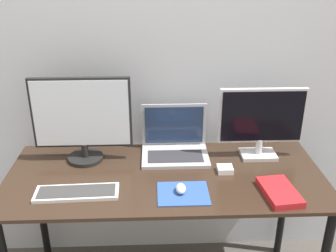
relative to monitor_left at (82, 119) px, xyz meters
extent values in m
cube|color=silver|center=(0.42, 0.23, 0.24)|extent=(7.00, 0.05, 2.50)
cube|color=#332319|center=(0.42, -0.17, -0.25)|extent=(1.58, 0.68, 0.02)
cylinder|color=black|center=(-0.32, 0.12, -0.63)|extent=(0.04, 0.04, 0.76)
cylinder|color=black|center=(1.16, 0.12, -0.63)|extent=(0.04, 0.04, 0.76)
cylinder|color=black|center=(0.00, 0.00, -0.23)|extent=(0.19, 0.19, 0.02)
cylinder|color=black|center=(0.00, 0.00, -0.18)|extent=(0.04, 0.04, 0.07)
cube|color=black|center=(0.00, 0.00, 0.03)|extent=(0.51, 0.02, 0.37)
cube|color=silver|center=(0.00, -0.01, 0.03)|extent=(0.48, 0.01, 0.35)
cube|color=silver|center=(0.93, 0.00, -0.23)|extent=(0.19, 0.13, 0.02)
cylinder|color=silver|center=(0.93, 0.00, -0.18)|extent=(0.04, 0.04, 0.08)
cube|color=silver|center=(0.93, 0.00, 0.00)|extent=(0.45, 0.02, 0.30)
cube|color=black|center=(0.93, -0.01, 0.00)|extent=(0.43, 0.01, 0.27)
cube|color=#ADADB2|center=(0.48, 0.00, -0.23)|extent=(0.36, 0.25, 0.02)
cube|color=#2D2D33|center=(0.48, -0.02, -0.22)|extent=(0.29, 0.14, 0.00)
cube|color=#ADADB2|center=(0.48, 0.13, -0.10)|extent=(0.36, 0.01, 0.24)
cube|color=#1E2D4C|center=(0.48, 0.12, -0.10)|extent=(0.32, 0.00, 0.21)
cube|color=silver|center=(0.01, -0.33, -0.23)|extent=(0.39, 0.14, 0.02)
cube|color=#383838|center=(0.01, -0.33, -0.22)|extent=(0.35, 0.11, 0.00)
cube|color=#2D519E|center=(0.50, -0.35, -0.23)|extent=(0.24, 0.20, 0.00)
ellipsoid|color=silver|center=(0.49, -0.34, -0.21)|extent=(0.05, 0.08, 0.04)
cube|color=red|center=(0.93, -0.37, -0.22)|extent=(0.17, 0.25, 0.03)
cube|color=white|center=(0.93, -0.37, -0.22)|extent=(0.16, 0.24, 0.03)
cube|color=white|center=(0.72, -0.16, -0.22)|extent=(0.08, 0.07, 0.03)
camera|label=1|loc=(0.37, -1.86, 0.79)|focal=42.00mm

